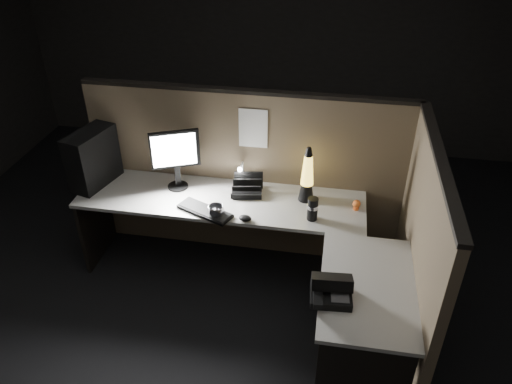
% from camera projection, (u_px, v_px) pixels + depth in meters
% --- Properties ---
extents(floor, '(6.00, 6.00, 0.00)m').
position_uv_depth(floor, '(225.00, 320.00, 3.87)').
color(floor, black).
rests_on(floor, ground).
extents(room_shell, '(6.00, 6.00, 6.00)m').
position_uv_depth(room_shell, '(216.00, 133.00, 2.98)').
color(room_shell, silver).
rests_on(room_shell, ground).
extents(partition_back, '(2.66, 0.06, 1.50)m').
position_uv_depth(partition_back, '(246.00, 177.00, 4.23)').
color(partition_back, brown).
rests_on(partition_back, ground).
extents(partition_right, '(0.06, 1.66, 1.50)m').
position_uv_depth(partition_right, '(417.00, 258.00, 3.35)').
color(partition_right, brown).
rests_on(partition_right, ground).
extents(desk, '(2.60, 1.60, 0.73)m').
position_uv_depth(desk, '(253.00, 244.00, 3.74)').
color(desk, '#B3B1A9').
rests_on(desk, ground).
extents(pc_tower, '(0.31, 0.48, 0.47)m').
position_uv_depth(pc_tower, '(93.00, 158.00, 4.06)').
color(pc_tower, black).
rests_on(pc_tower, desk).
extents(monitor, '(0.37, 0.19, 0.50)m').
position_uv_depth(monitor, '(175.00, 154.00, 3.97)').
color(monitor, black).
rests_on(monitor, desk).
extents(keyboard, '(0.47, 0.32, 0.02)m').
position_uv_depth(keyboard, '(205.00, 211.00, 3.82)').
color(keyboard, black).
rests_on(keyboard, desk).
extents(mouse, '(0.11, 0.08, 0.04)m').
position_uv_depth(mouse, '(245.00, 218.00, 3.73)').
color(mouse, black).
rests_on(mouse, desk).
extents(clip_lamp, '(0.04, 0.16, 0.20)m').
position_uv_depth(clip_lamp, '(241.00, 173.00, 4.09)').
color(clip_lamp, silver).
rests_on(clip_lamp, desk).
extents(organizer, '(0.26, 0.24, 0.18)m').
position_uv_depth(organizer, '(247.00, 188.00, 4.04)').
color(organizer, black).
rests_on(organizer, desk).
extents(lava_lamp, '(0.12, 0.12, 0.46)m').
position_uv_depth(lava_lamp, '(307.00, 179.00, 3.87)').
color(lava_lamp, black).
rests_on(lava_lamp, desk).
extents(travel_mug, '(0.08, 0.08, 0.19)m').
position_uv_depth(travel_mug, '(313.00, 209.00, 3.70)').
color(travel_mug, black).
rests_on(travel_mug, desk).
extents(steel_mug, '(0.15, 0.15, 0.10)m').
position_uv_depth(steel_mug, '(216.00, 211.00, 3.75)').
color(steel_mug, silver).
rests_on(steel_mug, desk).
extents(figurine, '(0.06, 0.06, 0.06)m').
position_uv_depth(figurine, '(357.00, 204.00, 3.83)').
color(figurine, orange).
rests_on(figurine, desk).
extents(pinned_paper, '(0.23, 0.00, 0.33)m').
position_uv_depth(pinned_paper, '(253.00, 129.00, 3.93)').
color(pinned_paper, white).
rests_on(pinned_paper, partition_back).
extents(desk_phone, '(0.27, 0.28, 0.15)m').
position_uv_depth(desk_phone, '(331.00, 290.00, 3.05)').
color(desk_phone, black).
rests_on(desk_phone, desk).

